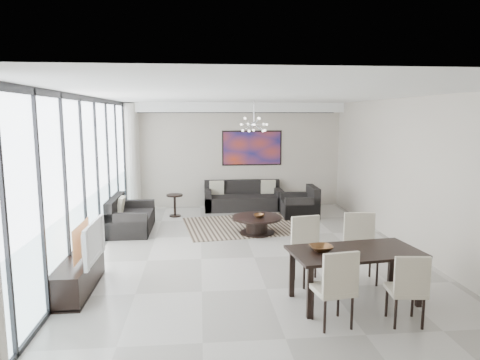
{
  "coord_description": "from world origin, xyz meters",
  "views": [
    {
      "loc": [
        -0.96,
        -7.42,
        2.57
      ],
      "look_at": [
        -0.15,
        1.19,
        1.25
      ],
      "focal_mm": 32.0,
      "sensor_mm": 36.0,
      "label": 1
    }
  ],
  "objects": [
    {
      "name": "room_shell",
      "position": [
        0.46,
        0.0,
        1.45
      ],
      "size": [
        6.0,
        9.0,
        2.9
      ],
      "color": "#A8A39B",
      "rests_on": "ground"
    },
    {
      "name": "window_wall",
      "position": [
        -2.86,
        0.0,
        1.47
      ],
      "size": [
        0.37,
        8.95,
        2.9
      ],
      "color": "white",
      "rests_on": "floor"
    },
    {
      "name": "soffit",
      "position": [
        0.0,
        4.3,
        2.77
      ],
      "size": [
        5.98,
        0.4,
        0.26
      ],
      "primitive_type": "cube",
      "color": "white",
      "rests_on": "room_shell"
    },
    {
      "name": "painting",
      "position": [
        0.5,
        4.47,
        1.65
      ],
      "size": [
        1.68,
        0.04,
        0.98
      ],
      "primitive_type": "cube",
      "color": "#AB3217",
      "rests_on": "room_shell"
    },
    {
      "name": "chandelier",
      "position": [
        0.3,
        2.5,
        2.35
      ],
      "size": [
        0.66,
        0.66,
        0.71
      ],
      "color": "silver",
      "rests_on": "room_shell"
    },
    {
      "name": "rug",
      "position": [
        0.09,
        2.26,
        0.01
      ],
      "size": [
        3.02,
        2.48,
        0.01
      ],
      "primitive_type": "cube",
      "rotation": [
        0.0,
        0.0,
        0.14
      ],
      "color": "black",
      "rests_on": "floor"
    },
    {
      "name": "coffee_table",
      "position": [
        0.26,
        1.57,
        0.21
      ],
      "size": [
        1.08,
        1.08,
        0.38
      ],
      "color": "black",
      "rests_on": "floor"
    },
    {
      "name": "bowl_coffee",
      "position": [
        0.3,
        1.5,
        0.41
      ],
      "size": [
        0.27,
        0.27,
        0.07
      ],
      "primitive_type": "imported",
      "rotation": [
        0.0,
        0.0,
        0.14
      ],
      "color": "brown",
      "rests_on": "coffee_table"
    },
    {
      "name": "sofa_main",
      "position": [
        0.21,
        4.07,
        0.26
      ],
      "size": [
        2.11,
        0.86,
        0.77
      ],
      "color": "black",
      "rests_on": "floor"
    },
    {
      "name": "loveseat",
      "position": [
        -2.55,
        2.06,
        0.26
      ],
      "size": [
        0.87,
        1.55,
        0.77
      ],
      "color": "black",
      "rests_on": "floor"
    },
    {
      "name": "armchair",
      "position": [
        1.59,
        3.05,
        0.26
      ],
      "size": [
        0.9,
        0.94,
        0.77
      ],
      "color": "black",
      "rests_on": "floor"
    },
    {
      "name": "side_table",
      "position": [
        -1.61,
        3.36,
        0.38
      ],
      "size": [
        0.42,
        0.42,
        0.57
      ],
      "color": "black",
      "rests_on": "floor"
    },
    {
      "name": "tv_console",
      "position": [
        -2.76,
        -1.24,
        0.23
      ],
      "size": [
        0.42,
        1.5,
        0.47
      ],
      "primitive_type": "cube",
      "color": "black",
      "rests_on": "floor"
    },
    {
      "name": "television",
      "position": [
        -2.6,
        -1.28,
        0.76
      ],
      "size": [
        0.15,
        1.0,
        0.58
      ],
      "primitive_type": "imported",
      "rotation": [
        0.0,
        0.0,
        1.55
      ],
      "color": "gray",
      "rests_on": "tv_console"
    },
    {
      "name": "dining_table",
      "position": [
        1.14,
        -1.96,
        0.65
      ],
      "size": [
        1.86,
        1.09,
        0.73
      ],
      "color": "black",
      "rests_on": "floor"
    },
    {
      "name": "dining_chair_sw",
      "position": [
        0.65,
        -2.68,
        0.57
      ],
      "size": [
        0.52,
        0.52,
        0.98
      ],
      "color": "#BCB09C",
      "rests_on": "floor"
    },
    {
      "name": "dining_chair_se",
      "position": [
        1.54,
        -2.71,
        0.53
      ],
      "size": [
        0.46,
        0.46,
        0.92
      ],
      "color": "#BCB09C",
      "rests_on": "floor"
    },
    {
      "name": "dining_chair_nw",
      "position": [
        0.68,
        -1.17,
        0.58
      ],
      "size": [
        0.55,
        0.55,
        1.01
      ],
      "color": "#BCB09C",
      "rests_on": "floor"
    },
    {
      "name": "dining_chair_ne",
      "position": [
        1.53,
        -1.17,
        0.6
      ],
      "size": [
        0.53,
        0.53,
        1.05
      ],
      "color": "#BCB09C",
      "rests_on": "floor"
    },
    {
      "name": "bowl_dining",
      "position": [
        0.66,
        -1.94,
        0.77
      ],
      "size": [
        0.35,
        0.35,
        0.08
      ],
      "primitive_type": "imported",
      "rotation": [
        0.0,
        0.0,
        0.15
      ],
      "color": "brown",
      "rests_on": "dining_table"
    }
  ]
}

